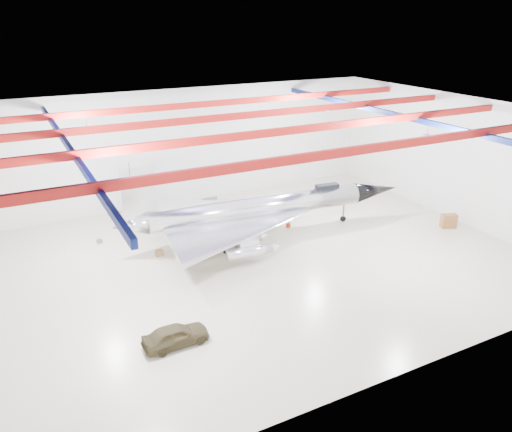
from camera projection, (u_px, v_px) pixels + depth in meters
floor at (254, 260)px, 37.77m from camera, size 40.00×40.00×0.00m
wall_back at (183, 146)px, 48.08m from camera, size 40.00×0.00×40.00m
wall_right at (454, 158)px, 44.20m from camera, size 0.00×30.00×30.00m
ceiling at (254, 115)px, 33.66m from camera, size 40.00×40.00×0.00m
ceiling_structure at (254, 125)px, 33.91m from camera, size 39.50×29.50×1.08m
jet_aircraft at (258, 210)px, 41.19m from camera, size 25.59×15.89×6.98m
jeep at (176, 335)px, 27.86m from camera, size 3.79×1.62×1.28m
desk at (449, 221)px, 43.43m from camera, size 1.46×1.07×1.20m
crate_ply at (159, 253)px, 38.50m from camera, size 0.61×0.50×0.42m
toolbox_red at (196, 234)px, 41.93m from camera, size 0.49×0.42×0.30m
engine_drum at (237, 246)px, 39.64m from camera, size 0.42×0.42×0.38m
parts_bin at (260, 214)px, 46.00m from camera, size 0.70×0.62×0.41m
crate_small at (100, 241)px, 40.62m from camera, size 0.44×0.36×0.30m
tool_chest at (288, 225)px, 43.64m from camera, size 0.49×0.49×0.37m
oil_barrel at (242, 230)px, 42.65m from camera, size 0.72×0.66×0.41m
spares_box at (205, 223)px, 44.17m from camera, size 0.52×0.52×0.38m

